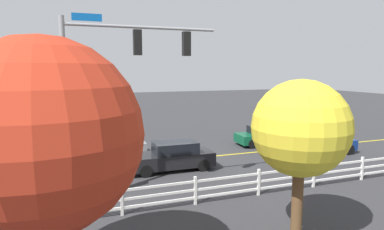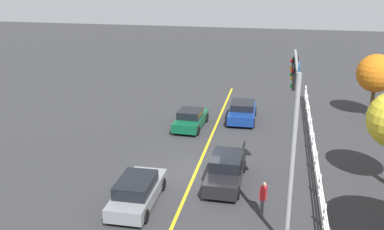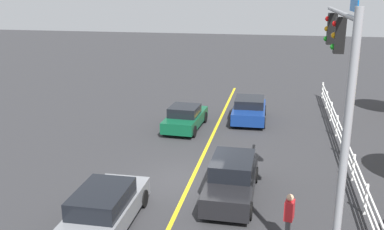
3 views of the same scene
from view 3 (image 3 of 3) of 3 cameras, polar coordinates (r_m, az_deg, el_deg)
ground_plane at (r=18.16m, az=-0.24°, el=-8.82°), size 120.00×120.00×0.00m
lane_center_stripe at (r=21.79m, az=1.85°, el=-4.43°), size 28.00×0.16×0.01m
signal_assembly at (r=12.30m, az=18.67°, el=3.53°), size 6.20×0.38×7.43m
car_0 at (r=26.39m, az=7.46°, el=0.69°), size 4.02×2.05×1.37m
car_1 at (r=15.04m, az=-11.34°, el=-11.82°), size 4.59×1.90×1.43m
car_2 at (r=24.69m, az=-0.89°, el=-0.35°), size 4.13×2.00×1.36m
car_3 at (r=16.83m, az=5.20°, el=-8.26°), size 4.54×1.85×1.52m
pedestrian at (r=14.11m, az=12.51°, el=-12.82°), size 0.44×0.34×1.69m
white_rail_fence at (r=20.66m, az=19.69°, el=-4.83°), size 26.10×0.10×1.15m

